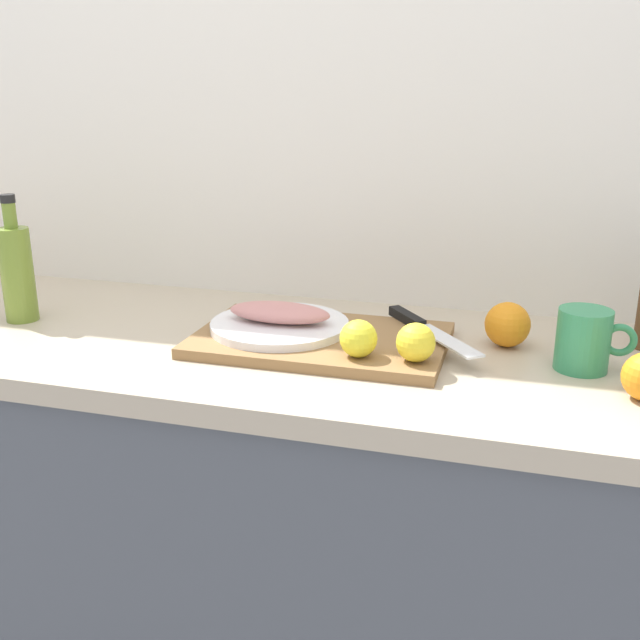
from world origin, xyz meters
TOP-DOWN VIEW (x-y plane):
  - back_wall at (0.00, 0.33)m, footprint 3.20×0.05m
  - kitchen_counter at (0.00, 0.00)m, footprint 2.00×0.60m
  - cutting_board at (0.18, -0.00)m, footprint 0.46×0.29m
  - white_plate at (0.09, 0.01)m, footprint 0.26×0.26m
  - fish_fillet at (0.09, 0.01)m, footprint 0.19×0.08m
  - chef_knife at (0.35, 0.08)m, footprint 0.20×0.24m
  - lemon_0 at (0.36, -0.08)m, footprint 0.07×0.07m
  - lemon_1 at (0.27, -0.09)m, footprint 0.06×0.06m
  - olive_oil_bottle at (-0.45, -0.02)m, footprint 0.06×0.06m
  - coffee_mug_1 at (0.63, 0.01)m, footprint 0.13×0.09m
  - orange_3 at (0.51, 0.09)m, footprint 0.08×0.08m

SIDE VIEW (x-z plane):
  - kitchen_counter at x=0.00m, z-range 0.00..0.90m
  - cutting_board at x=0.18m, z-range 0.90..0.92m
  - white_plate at x=0.09m, z-range 0.92..0.93m
  - chef_knife at x=0.35m, z-range 0.92..0.94m
  - orange_3 at x=0.51m, z-range 0.90..0.98m
  - lemon_1 at x=0.27m, z-range 0.92..0.98m
  - coffee_mug_1 at x=0.63m, z-range 0.90..1.00m
  - lemon_0 at x=0.36m, z-range 0.92..0.99m
  - fish_fillet at x=0.09m, z-range 0.94..0.97m
  - olive_oil_bottle at x=-0.45m, z-range 0.87..1.13m
  - back_wall at x=0.00m, z-range 0.00..2.50m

